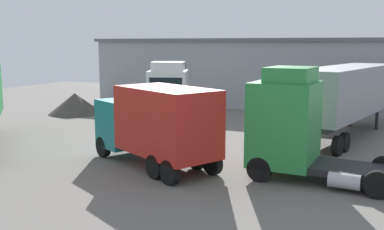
# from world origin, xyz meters

# --- Properties ---
(ground_plane) EXTENTS (60.00, 60.00, 0.00)m
(ground_plane) POSITION_xyz_m (0.00, 0.00, 0.00)
(ground_plane) COLOR slate
(warehouse_building) EXTENTS (25.98, 9.69, 5.66)m
(warehouse_building) POSITION_xyz_m (0.00, 18.59, 2.84)
(warehouse_building) COLOR #93999E
(warehouse_building) RESTS_ON ground_plane
(tractor_unit_white) EXTENTS (4.65, 7.11, 4.06)m
(tractor_unit_white) POSITION_xyz_m (-1.97, 6.89, 1.90)
(tractor_unit_white) COLOR silver
(tractor_unit_white) RESTS_ON ground_plane
(container_trailer_white) EXTENTS (4.83, 11.26, 3.99)m
(container_trailer_white) POSITION_xyz_m (9.49, 6.46, 2.55)
(container_trailer_white) COLOR gray
(container_trailer_white) RESTS_ON ground_plane
(tractor_unit_green) EXTENTS (6.35, 2.84, 4.36)m
(tractor_unit_green) POSITION_xyz_m (8.37, -2.63, 2.06)
(tractor_unit_green) COLOR #28843D
(tractor_unit_green) RESTS_ON ground_plane
(box_truck_teal) EXTENTS (6.84, 5.12, 3.47)m
(box_truck_teal) POSITION_xyz_m (2.61, -3.35, 1.91)
(box_truck_teal) COLOR #197075
(box_truck_teal) RESTS_ON ground_plane
(gravel_pile) EXTENTS (4.01, 4.01, 1.57)m
(gravel_pile) POSITION_xyz_m (-9.94, 6.96, 0.79)
(gravel_pile) COLOR #423D38
(gravel_pile) RESTS_ON ground_plane
(oil_drum) EXTENTS (0.58, 0.58, 0.88)m
(oil_drum) POSITION_xyz_m (0.59, 1.20, 0.44)
(oil_drum) COLOR black
(oil_drum) RESTS_ON ground_plane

